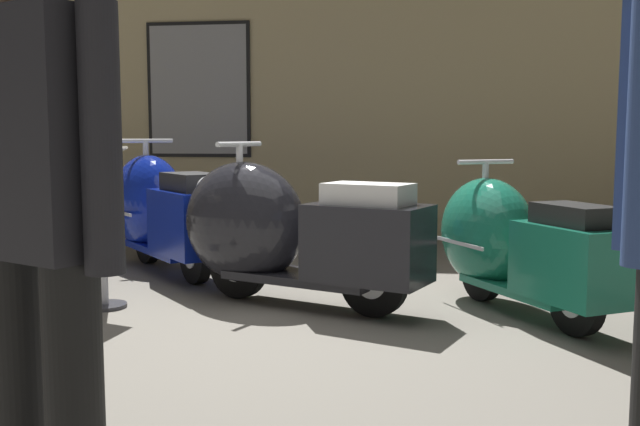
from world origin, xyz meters
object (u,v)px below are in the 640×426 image
Objects in this scene: visitor_0 at (38,199)px; info_stanchion at (103,241)px; scooter_0 at (161,210)px; scooter_1 at (279,231)px; scooter_2 at (510,243)px.

info_stanchion is at bearing 47.34° from visitor_0.
visitor_0 is at bearing 155.50° from scooter_0.
scooter_0 is at bearing 95.06° from info_stanchion.
info_stanchion is at bearing 35.57° from scooter_1.
scooter_0 is at bearing -19.33° from scooter_1.
scooter_0 is 4.31m from visitor_0.
scooter_1 is at bearing 13.89° from info_stanchion.
scooter_2 is 2.66m from info_stanchion.
visitor_0 is (1.25, -4.10, 0.47)m from scooter_0.
scooter_0 reaches higher than scooter_2.
visitor_0 is 1.59× the size of info_stanchion.
scooter_1 is 1.52m from scooter_2.
visitor_0 is at bearing 123.96° from scooter_2.
scooter_2 is at bearing -152.54° from scooter_0.
scooter_1 reaches higher than info_stanchion.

